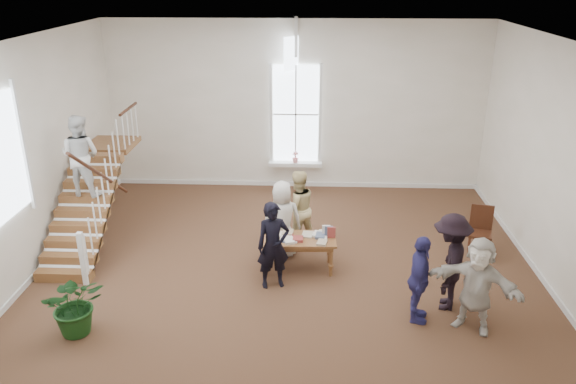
{
  "coord_description": "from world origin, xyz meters",
  "views": [
    {
      "loc": [
        0.45,
        -10.16,
        5.69
      ],
      "look_at": [
        -0.02,
        0.4,
        1.44
      ],
      "focal_mm": 35.0,
      "sensor_mm": 36.0,
      "label": 1
    }
  ],
  "objects_px": {
    "library_table": "(299,241)",
    "elderly_woman": "(282,219)",
    "person_yellow": "(297,208)",
    "police_officer": "(273,246)",
    "woman_cluster_c": "(477,285)",
    "woman_cluster_b": "(450,262)",
    "woman_cluster_a": "(419,280)",
    "floor_plant": "(75,304)",
    "side_chair": "(481,227)"
  },
  "relations": [
    {
      "from": "woman_cluster_b",
      "to": "floor_plant",
      "type": "relative_size",
      "value": 1.67
    },
    {
      "from": "woman_cluster_c",
      "to": "side_chair",
      "type": "height_order",
      "value": "woman_cluster_c"
    },
    {
      "from": "police_officer",
      "to": "floor_plant",
      "type": "xyz_separation_m",
      "value": [
        -3.15,
        -1.63,
        -0.32
      ]
    },
    {
      "from": "person_yellow",
      "to": "woman_cluster_a",
      "type": "relative_size",
      "value": 1.08
    },
    {
      "from": "police_officer",
      "to": "person_yellow",
      "type": "bearing_deg",
      "value": 60.57
    },
    {
      "from": "person_yellow",
      "to": "side_chair",
      "type": "distance_m",
      "value": 3.88
    },
    {
      "from": "library_table",
      "to": "person_yellow",
      "type": "distance_m",
      "value": 1.13
    },
    {
      "from": "person_yellow",
      "to": "woman_cluster_a",
      "type": "height_order",
      "value": "person_yellow"
    },
    {
      "from": "library_table",
      "to": "woman_cluster_c",
      "type": "height_order",
      "value": "woman_cluster_c"
    },
    {
      "from": "elderly_woman",
      "to": "side_chair",
      "type": "distance_m",
      "value": 4.18
    },
    {
      "from": "woman_cluster_c",
      "to": "floor_plant",
      "type": "height_order",
      "value": "woman_cluster_c"
    },
    {
      "from": "woman_cluster_a",
      "to": "woman_cluster_b",
      "type": "bearing_deg",
      "value": -42.24
    },
    {
      "from": "police_officer",
      "to": "woman_cluster_c",
      "type": "relative_size",
      "value": 1.02
    },
    {
      "from": "police_officer",
      "to": "floor_plant",
      "type": "distance_m",
      "value": 3.56
    },
    {
      "from": "elderly_woman",
      "to": "woman_cluster_b",
      "type": "distance_m",
      "value": 3.54
    },
    {
      "from": "elderly_woman",
      "to": "woman_cluster_b",
      "type": "xyz_separation_m",
      "value": [
        3.04,
        -1.82,
        0.07
      ]
    },
    {
      "from": "floor_plant",
      "to": "elderly_woman",
      "type": "bearing_deg",
      "value": 41.5
    },
    {
      "from": "woman_cluster_b",
      "to": "side_chair",
      "type": "xyz_separation_m",
      "value": [
        1.13,
        2.08,
        -0.29
      ]
    },
    {
      "from": "woman_cluster_c",
      "to": "side_chair",
      "type": "bearing_deg",
      "value": 103.76
    },
    {
      "from": "person_yellow",
      "to": "woman_cluster_b",
      "type": "height_order",
      "value": "woman_cluster_b"
    },
    {
      "from": "elderly_woman",
      "to": "woman_cluster_a",
      "type": "bearing_deg",
      "value": 127.79
    },
    {
      "from": "person_yellow",
      "to": "side_chair",
      "type": "xyz_separation_m",
      "value": [
        3.87,
        -0.24,
        -0.25
      ]
    },
    {
      "from": "person_yellow",
      "to": "woman_cluster_c",
      "type": "bearing_deg",
      "value": 110.41
    },
    {
      "from": "library_table",
      "to": "woman_cluster_c",
      "type": "distance_m",
      "value": 3.53
    },
    {
      "from": "elderly_woman",
      "to": "floor_plant",
      "type": "height_order",
      "value": "elderly_woman"
    },
    {
      "from": "woman_cluster_c",
      "to": "side_chair",
      "type": "distance_m",
      "value": 2.86
    },
    {
      "from": "library_table",
      "to": "floor_plant",
      "type": "xyz_separation_m",
      "value": [
        -3.61,
        -2.28,
        -0.08
      ]
    },
    {
      "from": "person_yellow",
      "to": "floor_plant",
      "type": "height_order",
      "value": "person_yellow"
    },
    {
      "from": "elderly_woman",
      "to": "woman_cluster_c",
      "type": "height_order",
      "value": "woman_cluster_c"
    },
    {
      "from": "side_chair",
      "to": "library_table",
      "type": "bearing_deg",
      "value": -152.89
    },
    {
      "from": "elderly_woman",
      "to": "side_chair",
      "type": "xyz_separation_m",
      "value": [
        4.17,
        0.26,
        -0.22
      ]
    },
    {
      "from": "library_table",
      "to": "elderly_woman",
      "type": "height_order",
      "value": "elderly_woman"
    },
    {
      "from": "woman_cluster_a",
      "to": "woman_cluster_c",
      "type": "relative_size",
      "value": 0.95
    },
    {
      "from": "elderly_woman",
      "to": "woman_cluster_c",
      "type": "relative_size",
      "value": 0.98
    },
    {
      "from": "library_table",
      "to": "woman_cluster_a",
      "type": "height_order",
      "value": "woman_cluster_a"
    },
    {
      "from": "library_table",
      "to": "police_officer",
      "type": "height_order",
      "value": "police_officer"
    },
    {
      "from": "person_yellow",
      "to": "police_officer",
      "type": "bearing_deg",
      "value": 51.88
    },
    {
      "from": "floor_plant",
      "to": "side_chair",
      "type": "relative_size",
      "value": 1.01
    },
    {
      "from": "woman_cluster_c",
      "to": "woman_cluster_a",
      "type": "bearing_deg",
      "value": -161.84
    },
    {
      "from": "library_table",
      "to": "elderly_woman",
      "type": "distance_m",
      "value": 0.73
    },
    {
      "from": "person_yellow",
      "to": "floor_plant",
      "type": "distance_m",
      "value": 4.91
    },
    {
      "from": "person_yellow",
      "to": "side_chair",
      "type": "bearing_deg",
      "value": 151.17
    },
    {
      "from": "person_yellow",
      "to": "floor_plant",
      "type": "relative_size",
      "value": 1.59
    },
    {
      "from": "woman_cluster_c",
      "to": "floor_plant",
      "type": "bearing_deg",
      "value": -145.75
    },
    {
      "from": "woman_cluster_a",
      "to": "woman_cluster_b",
      "type": "relative_size",
      "value": 0.89
    },
    {
      "from": "police_officer",
      "to": "woman_cluster_c",
      "type": "bearing_deg",
      "value": -36.07
    },
    {
      "from": "police_officer",
      "to": "elderly_woman",
      "type": "bearing_deg",
      "value": 68.87
    },
    {
      "from": "library_table",
      "to": "police_officer",
      "type": "bearing_deg",
      "value": -127.11
    },
    {
      "from": "woman_cluster_a",
      "to": "floor_plant",
      "type": "height_order",
      "value": "woman_cluster_a"
    },
    {
      "from": "library_table",
      "to": "elderly_woman",
      "type": "bearing_deg",
      "value": 118.95
    }
  ]
}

